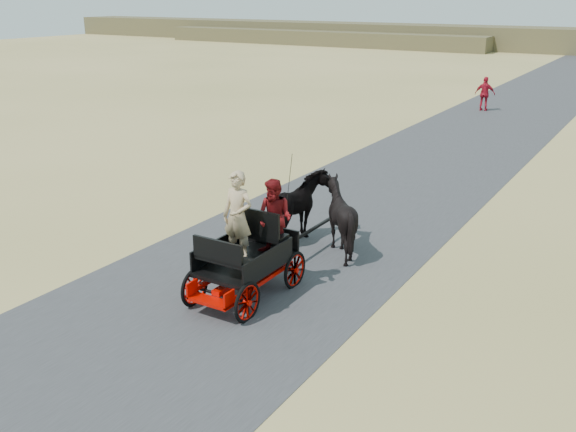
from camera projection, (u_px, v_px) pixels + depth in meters
The scene contains 9 objects.
ground at pixel (235, 285), 13.30m from camera, with size 140.00×140.00×0.00m, color tan.
road at pixel (235, 285), 13.30m from camera, with size 6.00×140.00×0.01m, color #38383A.
ridge_near at pixel (318, 38), 74.55m from camera, with size 40.00×4.00×1.60m, color brown.
carriage at pixel (246, 278), 12.74m from camera, with size 1.30×2.40×0.72m, color black, non-canonical shape.
horse_left at pixel (299, 210), 15.27m from camera, with size 0.91×2.01×1.70m, color black.
horse_right at pixel (340, 217), 14.73m from camera, with size 1.37×1.54×1.70m, color black.
driver_man at pixel (238, 216), 12.46m from camera, with size 0.66×0.43×1.80m, color tan.
passenger_woman at pixel (275, 218), 12.70m from camera, with size 0.77×0.60×1.58m, color #660C0F.
pedestrian at pixel (485, 94), 32.71m from camera, with size 1.01×0.42×1.73m, color #A91324.
Camera 1 is at (7.24, -9.75, 5.72)m, focal length 40.00 mm.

